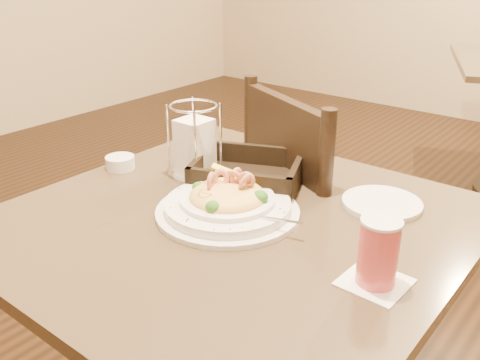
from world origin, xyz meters
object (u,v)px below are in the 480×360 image
Objects in this scene: side_plate at (382,203)px; main_table at (235,307)px; pasta_bowl at (228,202)px; napkin_caddy at (195,146)px; bread_basket at (248,176)px; dining_chair_near at (320,235)px; butter_ramekin at (120,163)px; drink_glass at (378,253)px.

main_table is at bearing -131.12° from side_plate.
pasta_bowl reaches higher than side_plate.
napkin_caddy is (-0.22, 0.11, 0.31)m from main_table.
pasta_bowl is at bearing 165.07° from main_table.
side_plate is at bearing 45.49° from pasta_bowl.
main_table is 4.88× the size of napkin_caddy.
bread_basket reaches higher than main_table.
side_plate is (0.24, 0.24, -0.02)m from pasta_bowl.
dining_chair_near is (-0.02, 0.41, -0.00)m from main_table.
dining_chair_near is 5.35× the size of side_plate.
butter_ramekin reaches higher than main_table.
butter_ramekin is at bearing -158.69° from bread_basket.
dining_chair_near is 0.48m from pasta_bowl.
napkin_caddy is at bearing 24.55° from butter_ramekin.
napkin_caddy is at bearing 164.88° from drink_glass.
pasta_bowl reaches higher than bread_basket.
main_table is 5.18× the size of side_plate.
main_table is 0.31m from bread_basket.
bread_basket is (-0.08, 0.15, 0.25)m from main_table.
bread_basket is at bearing 118.16° from main_table.
napkin_caddy is (-0.19, 0.11, 0.05)m from pasta_bowl.
side_plate is (0.43, 0.13, -0.07)m from napkin_caddy.
drink_glass is (0.34, -0.03, 0.29)m from main_table.
bread_basket is at bearing 16.56° from napkin_caddy.
main_table is at bearing 117.54° from dining_chair_near.
napkin_caddy is (-0.19, -0.30, 0.31)m from dining_chair_near.
napkin_caddy is at bearing 81.39° from dining_chair_near.
drink_glass is 0.69× the size of side_plate.
pasta_bowl is 1.95× the size of side_plate.
dining_chair_near is at bearing 145.65° from side_plate.
butter_ramekin is (-0.38, 0.02, -0.01)m from pasta_bowl.
napkin_caddy reaches higher than drink_glass.
napkin_caddy is at bearing -163.44° from bread_basket.
napkin_caddy is at bearing 150.76° from pasta_bowl.
drink_glass is at bearing -24.28° from bread_basket.
dining_chair_near is at bearing 90.05° from pasta_bowl.
drink_glass is 0.46m from bread_basket.
side_plate is (0.24, -0.16, 0.24)m from dining_chair_near.
side_plate is at bearing 48.88° from main_table.
napkin_caddy is 2.51× the size of butter_ramekin.
side_plate is at bearing 19.49° from butter_ramekin.
pasta_bowl reaches higher than main_table.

